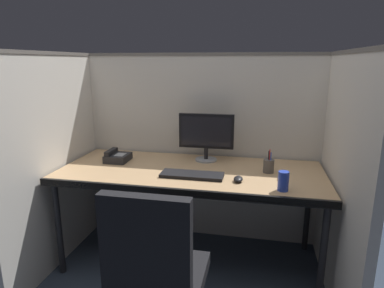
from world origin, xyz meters
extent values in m
plane|color=#2D3847|center=(0.00, 0.00, 0.00)|extent=(8.00, 8.00, 0.00)
cube|color=beige|center=(0.00, 0.74, 0.78)|extent=(2.20, 0.05, 1.55)
cube|color=#605B56|center=(0.00, 0.74, 1.56)|extent=(2.21, 0.06, 0.02)
cube|color=beige|center=(-0.99, 0.20, 0.78)|extent=(0.05, 1.40, 1.55)
cube|color=#605B56|center=(-0.99, 0.20, 1.56)|extent=(0.06, 1.41, 0.02)
cube|color=beige|center=(0.99, 0.20, 0.78)|extent=(0.05, 1.40, 1.55)
cube|color=#605B56|center=(0.99, 0.20, 1.56)|extent=(0.06, 1.41, 0.02)
cube|color=tan|center=(0.00, 0.30, 0.72)|extent=(1.90, 0.80, 0.04)
cube|color=black|center=(0.00, -0.09, 0.72)|extent=(1.90, 0.02, 0.05)
cylinder|color=black|center=(-0.89, -0.04, 0.35)|extent=(0.04, 0.04, 0.70)
cylinder|color=black|center=(0.89, -0.04, 0.35)|extent=(0.04, 0.04, 0.70)
cylinder|color=black|center=(-0.89, 0.64, 0.35)|extent=(0.04, 0.04, 0.70)
cylinder|color=black|center=(0.89, 0.64, 0.35)|extent=(0.04, 0.04, 0.70)
cube|color=black|center=(0.02, -0.57, 0.46)|extent=(0.44, 0.44, 0.07)
cube|color=black|center=(0.02, -0.76, 0.73)|extent=(0.40, 0.06, 0.48)
cylinder|color=gray|center=(0.07, 0.55, 0.75)|extent=(0.17, 0.17, 0.01)
cylinder|color=black|center=(0.07, 0.55, 0.80)|extent=(0.03, 0.03, 0.09)
cube|color=black|center=(0.07, 0.55, 0.98)|extent=(0.43, 0.03, 0.27)
cube|color=black|center=(0.07, 0.53, 0.98)|extent=(0.39, 0.01, 0.23)
cube|color=black|center=(0.04, 0.16, 0.75)|extent=(0.43, 0.15, 0.02)
ellipsoid|color=black|center=(0.36, 0.12, 0.76)|extent=(0.06, 0.10, 0.03)
cylinder|color=#59595B|center=(0.36, 0.14, 0.77)|extent=(0.01, 0.01, 0.01)
cylinder|color=#263FB2|center=(0.63, 0.02, 0.80)|extent=(0.07, 0.07, 0.12)
cube|color=black|center=(-0.61, 0.39, 0.77)|extent=(0.17, 0.19, 0.06)
cube|color=black|center=(-0.66, 0.39, 0.81)|extent=(0.04, 0.17, 0.03)
cube|color=gray|center=(-0.58, 0.38, 0.80)|extent=(0.07, 0.09, 0.00)
cylinder|color=#4C4742|center=(0.55, 0.35, 0.79)|extent=(0.08, 0.08, 0.09)
cylinder|color=red|center=(0.56, 0.35, 0.83)|extent=(0.01, 0.01, 0.16)
cylinder|color=#263FB2|center=(0.56, 0.34, 0.82)|extent=(0.01, 0.01, 0.14)
cylinder|color=black|center=(0.55, 0.35, 0.82)|extent=(0.01, 0.01, 0.15)
camera|label=1|loc=(0.47, -1.94, 1.51)|focal=30.93mm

